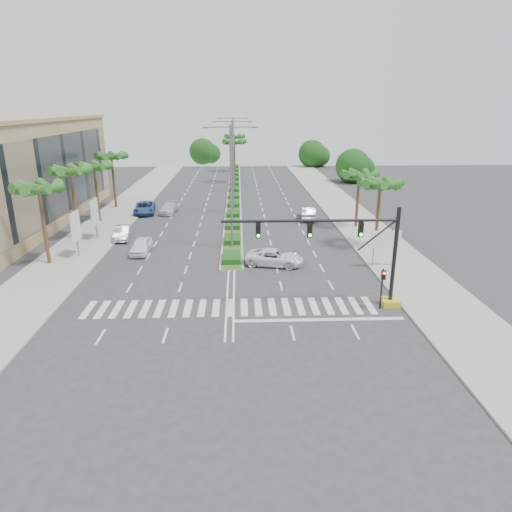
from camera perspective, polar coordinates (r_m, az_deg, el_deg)
The scene contains 28 objects.
ground at distance 32.71m, azimuth -3.25°, elevation -6.45°, with size 160.00×160.00×0.00m, color #333335.
footpath_right at distance 53.54m, azimuth 13.59°, elevation 3.05°, with size 6.00×120.00×0.15m, color gray.
footpath_left at distance 53.93m, azimuth -19.31°, elevation 2.63°, with size 6.00×120.00×0.15m, color gray.
median at distance 75.94m, azimuth -2.75°, elevation 7.96°, with size 2.20×75.00×0.20m, color gray.
median_grass at distance 75.92m, azimuth -2.75°, elevation 8.05°, with size 1.80×75.00×0.04m, color #3A5F20.
building at distance 62.24m, azimuth -27.99°, elevation 9.10°, with size 12.00×36.00×12.00m, color tan.
signal_gantry at distance 32.57m, azimuth 13.17°, elevation -0.49°, with size 12.60×1.20×7.20m.
pedestrian_signal at distance 32.81m, azimuth 15.54°, elevation -3.18°, with size 0.28×0.36×3.00m.
direction_sign at distance 41.37m, azimuth 15.91°, elevation 1.83°, with size 2.70×0.11×3.40m.
billboard_near at distance 45.66m, azimuth -21.63°, elevation 3.41°, with size 0.18×2.10×4.35m.
billboard_far at distance 51.20m, azimuth -19.52°, elevation 5.15°, with size 0.18×2.10×4.35m.
palm_left_near at distance 43.83m, azimuth -25.51°, elevation 7.35°, with size 4.57×4.68×7.55m.
palm_left_mid at distance 51.14m, azimuth -22.18°, elevation 9.54°, with size 4.57×4.68×7.95m.
palm_left_far at distance 58.74m, azimuth -19.55°, elevation 10.23°, with size 4.57×4.68×7.35m.
palm_left_end at distance 66.34m, azimuth -17.61°, elevation 11.57°, with size 4.57×4.68×7.75m.
palm_right_near at distance 46.45m, azimuth 15.27°, elevation 8.39°, with size 4.57×4.68×7.05m.
palm_right_far at distance 54.09m, azimuth 12.77°, elevation 9.59°, with size 4.57×4.68×6.75m.
palm_median_a at distance 84.96m, azimuth -2.78°, elevation 13.86°, with size 4.57×4.68×8.05m.
palm_median_b at distance 99.93m, azimuth -2.72°, elevation 14.52°, with size 4.57×4.68×8.05m.
streetlight_near at distance 44.25m, azimuth -3.14°, elevation 9.33°, with size 5.10×0.25×12.00m.
streetlight_mid at distance 60.11m, azimuth -2.94°, elevation 11.69°, with size 5.10×0.25×12.00m.
streetlight_far at distance 76.03m, azimuth -2.82°, elevation 13.07°, with size 5.10×0.25×12.00m.
car_parked_a at distance 45.63m, azimuth -14.16°, elevation 1.23°, with size 1.72×4.27×1.45m, color white.
car_parked_b at distance 51.06m, azimuth -16.33°, elevation 2.83°, with size 1.51×4.32×1.42m, color #B1B1B6.
car_parked_c at distance 62.69m, azimuth -13.75°, elevation 5.88°, with size 2.56×5.55×1.54m, color #2C4C88.
car_parked_d at distance 62.16m, azimuth -10.85°, elevation 5.88°, with size 1.90×4.66×1.35m, color silver.
car_crossing at distance 40.92m, azimuth 2.30°, elevation -0.18°, with size 2.40×5.21×1.45m, color white.
car_right at distance 58.16m, azimuth 6.49°, elevation 5.38°, with size 1.72×4.92×1.62m, color #9F9EA3.
Camera 1 is at (0.68, -29.71, 13.66)m, focal length 32.00 mm.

